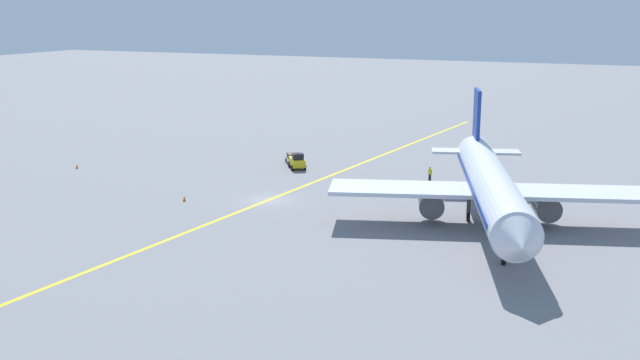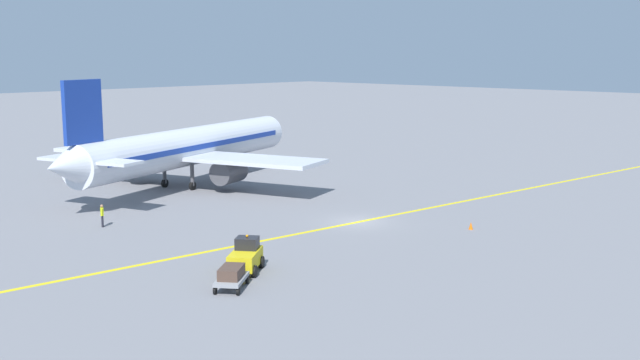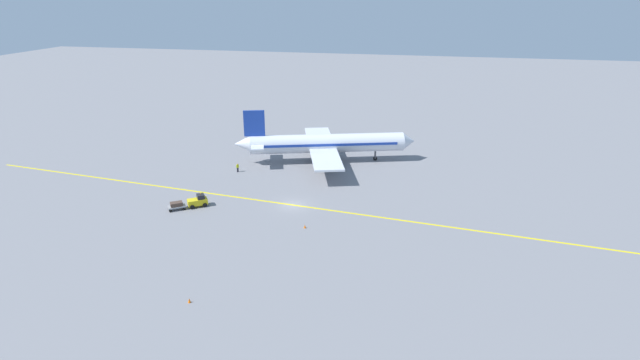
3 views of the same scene
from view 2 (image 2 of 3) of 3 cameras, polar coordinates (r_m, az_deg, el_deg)
The scene contains 7 objects.
ground_plane at distance 56.80m, azimuth 2.92°, elevation -3.22°, with size 400.00×400.00×0.00m, color slate.
apron_yellow_centreline at distance 56.80m, azimuth 2.92°, elevation -3.22°, with size 0.40×120.00×0.01m, color yellow.
airplane_at_gate at distance 72.46m, azimuth -10.08°, elevation 2.43°, with size 28.27×34.75×10.60m.
baggage_tug_white at distance 44.15m, azimuth -5.69°, elevation -5.82°, with size 2.96×3.31×2.11m.
baggage_cart_trailing at distance 41.12m, azimuth -6.77°, elevation -7.22°, with size 2.65×2.93×1.24m.
ground_crew_worker at distance 57.27m, azimuth -16.27°, elevation -2.56°, with size 0.51×0.38×1.68m.
traffic_cone_near_nose at distance 55.43m, azimuth 11.42°, elevation -3.43°, with size 0.32×0.32×0.55m, color orange.
Camera 2 is at (35.88, -42.17, 12.66)m, focal length 42.00 mm.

